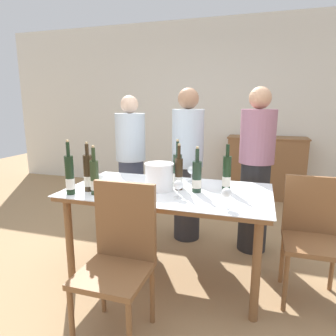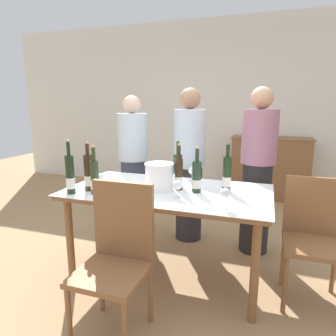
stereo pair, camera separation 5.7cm
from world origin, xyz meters
name	(u,v)px [view 2 (the right image)]	position (x,y,z in m)	size (l,w,h in m)	color
ground_plane	(168,275)	(0.00, 0.00, 0.00)	(12.00, 12.00, 0.00)	#A37F56
back_wall	(223,107)	(0.00, 2.89, 1.40)	(8.00, 0.10, 2.80)	silver
sideboard_cabinet	(270,168)	(0.80, 2.60, 0.48)	(1.18, 0.46, 0.96)	brown
dining_table	(168,199)	(0.00, 0.00, 0.69)	(1.63, 0.89, 0.77)	brown
ice_bucket	(159,176)	(-0.07, -0.02, 0.89)	(0.24, 0.24, 0.22)	white
wine_bottle_0	(70,175)	(-0.68, -0.34, 0.92)	(0.07, 0.07, 0.42)	black
wine_bottle_1	(179,174)	(0.08, 0.03, 0.90)	(0.06, 0.06, 0.38)	#332314
wine_bottle_2	(227,175)	(0.45, 0.11, 0.91)	(0.07, 0.07, 0.38)	black
wine_bottle_3	(95,177)	(-0.50, -0.28, 0.90)	(0.07, 0.07, 0.38)	#28381E
wine_bottle_4	(178,171)	(0.04, 0.12, 0.90)	(0.07, 0.07, 0.40)	#1E3323
wine_bottle_5	(197,177)	(0.23, 0.01, 0.89)	(0.07, 0.07, 0.36)	#1E3323
wine_bottle_6	(89,173)	(-0.60, -0.22, 0.91)	(0.07, 0.07, 0.39)	#332314
wine_glass_0	(100,178)	(-0.53, -0.15, 0.86)	(0.07, 0.07, 0.13)	white
wine_glass_1	(192,171)	(0.12, 0.30, 0.87)	(0.07, 0.07, 0.14)	white
wine_glass_2	(178,186)	(0.14, -0.18, 0.87)	(0.07, 0.07, 0.14)	white
wine_glass_3	(225,194)	(0.50, -0.30, 0.87)	(0.07, 0.07, 0.14)	white
chair_near_front	(117,251)	(-0.12, -0.66, 0.54)	(0.42, 0.42, 0.97)	brown
chair_right_end	(313,231)	(1.11, 0.09, 0.53)	(0.42, 0.42, 0.92)	brown
person_host	(133,166)	(-0.69, 0.80, 0.77)	(0.33, 0.33, 1.55)	#383F56
person_guest_left	(189,166)	(-0.03, 0.79, 0.81)	(0.33, 0.33, 1.62)	#2D2D33
person_guest_right	(257,172)	(0.67, 0.72, 0.81)	(0.33, 0.33, 1.61)	#262628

